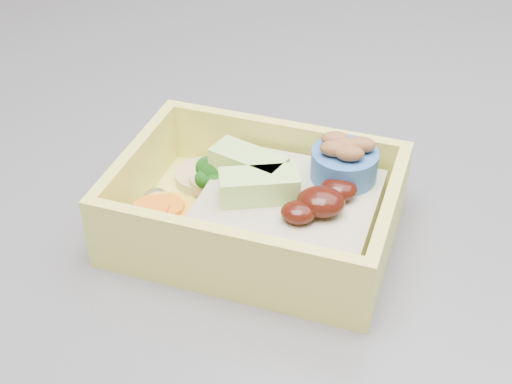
# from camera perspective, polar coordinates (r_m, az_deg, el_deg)

# --- Properties ---
(bento_box) EXTENTS (0.21, 0.17, 0.07)m
(bento_box) POSITION_cam_1_polar(r_m,az_deg,el_deg) (0.49, 0.73, -1.16)
(bento_box) COLOR #EFE962
(bento_box) RESTS_ON island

